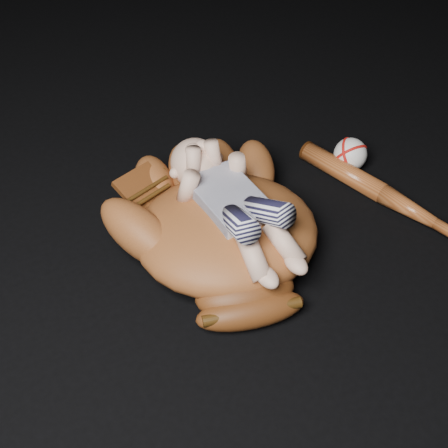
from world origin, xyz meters
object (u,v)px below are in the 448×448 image
Objects in this scene: baseball_bat at (393,200)px; newborn_baby at (237,204)px; baseball_glove at (226,225)px; baseball at (350,154)px.

newborn_baby is at bearing 172.39° from baseball_bat.
newborn_baby reaches higher than baseball_bat.
newborn_baby is at bearing -19.44° from baseball_glove.
baseball_glove reaches higher than baseball.
baseball_bat is 6.34× the size of baseball.
newborn_baby is 0.78× the size of baseball_bat.
newborn_baby reaches higher than baseball_glove.
baseball is at bearing 15.52° from newborn_baby.
baseball_bat is (0.37, -0.05, -0.12)m from newborn_baby.
newborn_baby is at bearing -163.64° from baseball.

